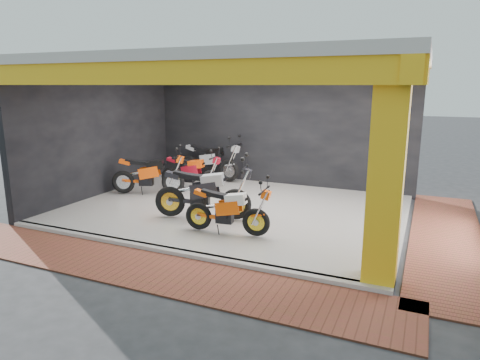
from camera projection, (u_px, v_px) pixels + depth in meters
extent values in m
plane|color=#2D2D30|center=(196.00, 236.00, 8.95)|extent=(80.00, 80.00, 0.00)
cube|color=silver|center=(235.00, 209.00, 10.72)|extent=(8.00, 6.00, 0.10)
cube|color=beige|center=(235.00, 63.00, 9.94)|extent=(8.40, 6.40, 0.20)
cube|color=black|center=(277.00, 130.00, 13.11)|extent=(8.20, 0.20, 3.50)
cube|color=black|center=(102.00, 134.00, 11.97)|extent=(0.20, 6.20, 3.50)
cube|color=yellow|center=(386.00, 177.00, 6.41)|extent=(0.50, 0.50, 3.50)
cube|color=yellow|center=(163.00, 73.00, 7.33)|extent=(8.40, 0.30, 0.40)
cube|color=yellow|center=(419.00, 75.00, 8.43)|extent=(0.30, 6.40, 0.40)
cube|color=silver|center=(169.00, 251.00, 8.03)|extent=(8.00, 0.20, 0.10)
cube|color=brown|center=(144.00, 269.00, 7.34)|extent=(9.00, 1.40, 0.03)
cube|color=brown|center=(446.00, 238.00, 8.83)|extent=(1.40, 7.00, 0.03)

